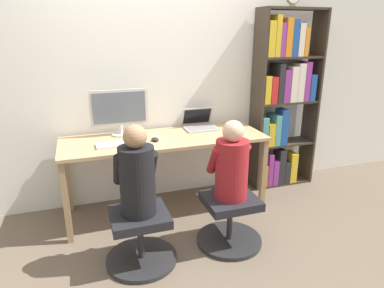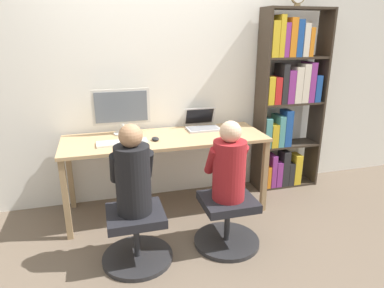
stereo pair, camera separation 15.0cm
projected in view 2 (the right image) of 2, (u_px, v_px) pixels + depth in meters
ground_plane at (174, 225)px, 3.24m from camera, size 14.00×14.00×0.00m
wall_back at (156, 77)px, 3.50m from camera, size 10.00×0.05×2.60m
desk at (166, 145)px, 3.33m from camera, size 1.95×0.67×0.78m
desktop_monitor at (121, 110)px, 3.32m from camera, size 0.56×0.18×0.45m
laptop at (202, 124)px, 3.57m from camera, size 0.33×0.30×0.21m
keyboard at (122, 143)px, 3.10m from camera, size 0.45×0.15×0.03m
computer_mouse_by_keyboard at (155, 139)px, 3.20m from camera, size 0.07×0.10×0.03m
office_chair_left at (137, 236)px, 2.69m from camera, size 0.56×0.56×0.43m
office_chair_right at (227, 221)px, 2.91m from camera, size 0.56×0.56×0.43m
person_at_monitor at (133, 174)px, 2.53m from camera, size 0.32×0.32×0.69m
person_at_laptop at (229, 165)px, 2.75m from camera, size 0.33×0.31×0.66m
bookshelf at (286, 103)px, 3.77m from camera, size 0.74×0.27×1.98m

